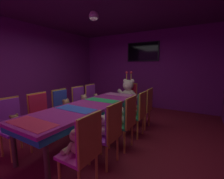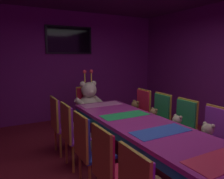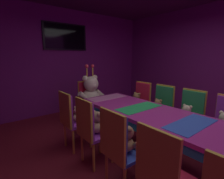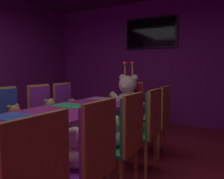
{
  "view_description": "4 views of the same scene",
  "coord_description": "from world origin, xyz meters",
  "px_view_note": "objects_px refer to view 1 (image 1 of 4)",
  "views": [
    {
      "loc": [
        1.95,
        -2.4,
        1.51
      ],
      "look_at": [
        -0.1,
        1.04,
        0.9
      ],
      "focal_mm": 24.29,
      "sensor_mm": 36.0,
      "label": 1
    },
    {
      "loc": [
        -1.78,
        -2.4,
        1.69
      ],
      "look_at": [
        0.11,
        1.05,
        1.05
      ],
      "focal_mm": 35.07,
      "sensor_mm": 36.0,
      "label": 2
    },
    {
      "loc": [
        -1.93,
        -1.32,
        1.54
      ],
      "look_at": [
        -0.19,
        0.87,
        0.99
      ],
      "focal_mm": 26.96,
      "sensor_mm": 36.0,
      "label": 3
    },
    {
      "loc": [
        1.72,
        -1.89,
        1.19
      ],
      "look_at": [
        0.12,
        1.06,
        0.92
      ],
      "focal_mm": 36.31,
      "sensor_mm": 36.0,
      "label": 4
    }
  ],
  "objects_px": {
    "teddy_right_4": "(140,104)",
    "king_teddy_bear": "(128,91)",
    "teddy_left_0": "(15,123)",
    "teddy_left_2": "(66,107)",
    "teddy_left_3": "(84,101)",
    "chair_right_0": "(85,146)",
    "throne_chair": "(130,95)",
    "wall_tv": "(143,52)",
    "chair_left_3": "(80,101)",
    "chair_left_4": "(92,97)",
    "chair_right_3": "(139,110)",
    "chair_left_1": "(40,112)",
    "teddy_right_3": "(133,110)",
    "teddy_right_2": "(120,117)",
    "teddy_left_4": "(96,99)",
    "banquet_table": "(90,108)",
    "chair_right_4": "(146,104)",
    "chair_right_2": "(127,118)",
    "chair_left_2": "(62,106)",
    "chair_left_0": "(10,120)",
    "teddy_right_1": "(102,126)",
    "teddy_right_0": "(76,143)",
    "pendant_light": "(94,16)",
    "chair_right_1": "(110,128)"
  },
  "relations": [
    {
      "from": "teddy_right_2",
      "to": "teddy_left_4",
      "type": "bearing_deg",
      "value": -39.24
    },
    {
      "from": "chair_right_4",
      "to": "chair_left_1",
      "type": "bearing_deg",
      "value": 46.05
    },
    {
      "from": "chair_left_0",
      "to": "teddy_right_3",
      "type": "xyz_separation_m",
      "value": [
        1.54,
        1.73,
        -0.02
      ]
    },
    {
      "from": "banquet_table",
      "to": "chair_right_4",
      "type": "height_order",
      "value": "chair_right_4"
    },
    {
      "from": "teddy_right_3",
      "to": "throne_chair",
      "type": "distance_m",
      "value": 1.61
    },
    {
      "from": "chair_right_3",
      "to": "teddy_left_4",
      "type": "bearing_deg",
      "value": -19.81
    },
    {
      "from": "wall_tv",
      "to": "teddy_left_0",
      "type": "bearing_deg",
      "value": -99.12
    },
    {
      "from": "teddy_right_0",
      "to": "pendant_light",
      "type": "relative_size",
      "value": 1.68
    },
    {
      "from": "teddy_right_1",
      "to": "chair_right_3",
      "type": "bearing_deg",
      "value": -98.32
    },
    {
      "from": "chair_right_0",
      "to": "wall_tv",
      "type": "xyz_separation_m",
      "value": [
        -0.84,
        4.24,
        1.45
      ]
    },
    {
      "from": "chair_left_3",
      "to": "chair_right_3",
      "type": "relative_size",
      "value": 1.0
    },
    {
      "from": "teddy_right_0",
      "to": "teddy_right_2",
      "type": "height_order",
      "value": "teddy_right_0"
    },
    {
      "from": "teddy_right_1",
      "to": "chair_right_2",
      "type": "distance_m",
      "value": 0.58
    },
    {
      "from": "chair_left_0",
      "to": "teddy_right_4",
      "type": "relative_size",
      "value": 2.94
    },
    {
      "from": "chair_right_3",
      "to": "throne_chair",
      "type": "distance_m",
      "value": 1.68
    },
    {
      "from": "teddy_left_3",
      "to": "chair_right_0",
      "type": "bearing_deg",
      "value": -48.67
    },
    {
      "from": "banquet_table",
      "to": "wall_tv",
      "type": "xyz_separation_m",
      "value": [
        0.0,
        3.11,
        1.39
      ]
    },
    {
      "from": "teddy_right_0",
      "to": "wall_tv",
      "type": "xyz_separation_m",
      "value": [
        -0.69,
        4.24,
        1.46
      ]
    },
    {
      "from": "teddy_right_2",
      "to": "chair_right_3",
      "type": "xyz_separation_m",
      "value": [
        0.16,
        0.58,
        0.01
      ]
    },
    {
      "from": "teddy_left_2",
      "to": "king_teddy_bear",
      "type": "distance_m",
      "value": 2.01
    },
    {
      "from": "throne_chair",
      "to": "wall_tv",
      "type": "distance_m",
      "value": 1.81
    },
    {
      "from": "chair_left_1",
      "to": "chair_left_4",
      "type": "height_order",
      "value": "same"
    },
    {
      "from": "teddy_right_1",
      "to": "throne_chair",
      "type": "relative_size",
      "value": 0.35
    },
    {
      "from": "teddy_left_0",
      "to": "teddy_left_2",
      "type": "xyz_separation_m",
      "value": [
        0.0,
        1.12,
        0.02
      ]
    },
    {
      "from": "teddy_left_2",
      "to": "wall_tv",
      "type": "bearing_deg",
      "value": 77.73
    },
    {
      "from": "teddy_left_0",
      "to": "teddy_right_2",
      "type": "bearing_deg",
      "value": 39.74
    },
    {
      "from": "chair_left_1",
      "to": "teddy_left_3",
      "type": "xyz_separation_m",
      "value": [
        0.15,
        1.18,
        -0.0
      ]
    },
    {
      "from": "chair_left_1",
      "to": "chair_right_0",
      "type": "height_order",
      "value": "same"
    },
    {
      "from": "teddy_right_2",
      "to": "teddy_left_0",
      "type": "bearing_deg",
      "value": 39.74
    },
    {
      "from": "chair_left_2",
      "to": "throne_chair",
      "type": "bearing_deg",
      "value": 68.06
    },
    {
      "from": "teddy_left_2",
      "to": "chair_left_3",
      "type": "relative_size",
      "value": 0.34
    },
    {
      "from": "chair_left_4",
      "to": "king_teddy_bear",
      "type": "distance_m",
      "value": 1.12
    },
    {
      "from": "chair_left_3",
      "to": "chair_left_4",
      "type": "height_order",
      "value": "same"
    },
    {
      "from": "chair_left_3",
      "to": "teddy_left_2",
      "type": "bearing_deg",
      "value": -76.84
    },
    {
      "from": "teddy_right_4",
      "to": "king_teddy_bear",
      "type": "relative_size",
      "value": 0.37
    },
    {
      "from": "teddy_right_1",
      "to": "teddy_right_2",
      "type": "xyz_separation_m",
      "value": [
        0.01,
        0.56,
        -0.01
      ]
    },
    {
      "from": "chair_left_0",
      "to": "chair_left_3",
      "type": "bearing_deg",
      "value": 89.96
    },
    {
      "from": "teddy_right_1",
      "to": "teddy_left_2",
      "type": "bearing_deg",
      "value": -21.56
    },
    {
      "from": "teddy_left_3",
      "to": "chair_right_1",
      "type": "distance_m",
      "value": 1.9
    },
    {
      "from": "teddy_right_3",
      "to": "chair_right_0",
      "type": "bearing_deg",
      "value": 94.32
    },
    {
      "from": "banquet_table",
      "to": "wall_tv",
      "type": "bearing_deg",
      "value": 90.0
    },
    {
      "from": "teddy_left_2",
      "to": "chair_right_0",
      "type": "bearing_deg",
      "value": -36.18
    },
    {
      "from": "chair_left_4",
      "to": "chair_right_2",
      "type": "distance_m",
      "value": 2.04
    },
    {
      "from": "banquet_table",
      "to": "pendant_light",
      "type": "relative_size",
      "value": 14.85
    },
    {
      "from": "teddy_left_4",
      "to": "teddy_right_3",
      "type": "xyz_separation_m",
      "value": [
        1.42,
        -0.56,
        0.01
      ]
    },
    {
      "from": "chair_right_3",
      "to": "teddy_right_4",
      "type": "distance_m",
      "value": 0.57
    },
    {
      "from": "chair_left_0",
      "to": "king_teddy_bear",
      "type": "height_order",
      "value": "king_teddy_bear"
    },
    {
      "from": "teddy_right_1",
      "to": "chair_right_2",
      "type": "height_order",
      "value": "chair_right_2"
    },
    {
      "from": "teddy_right_1",
      "to": "teddy_right_2",
      "type": "height_order",
      "value": "teddy_right_1"
    },
    {
      "from": "king_teddy_bear",
      "to": "wall_tv",
      "type": "bearing_deg",
      "value": 180.0
    }
  ]
}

